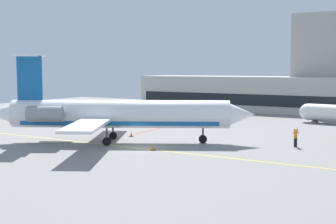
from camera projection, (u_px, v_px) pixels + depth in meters
name	position (u px, v px, depth m)	size (l,w,h in m)	color
ground	(139.00, 149.00, 45.37)	(120.00, 120.00, 0.11)	gray
terminal_building	(325.00, 80.00, 79.65)	(65.52, 11.58, 18.00)	#B7B2A8
regional_jet	(115.00, 114.00, 48.42)	(27.62, 21.43, 9.61)	white
baggage_tug	(196.00, 115.00, 69.48)	(3.56, 3.69, 1.77)	silver
belt_loader	(100.00, 117.00, 66.46)	(2.08, 4.16, 1.90)	#19389E
fuel_tank	(327.00, 113.00, 65.35)	(8.23, 2.98, 2.85)	white
marshaller	(296.00, 137.00, 45.94)	(0.56, 0.72, 1.99)	#191E33
safety_cone_alpha	(87.00, 128.00, 58.53)	(0.47, 0.47, 0.55)	orange
safety_cone_bravo	(131.00, 135.00, 52.98)	(0.47, 0.47, 0.55)	orange
safety_cone_charlie	(153.00, 148.00, 44.14)	(0.47, 0.47, 0.55)	orange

